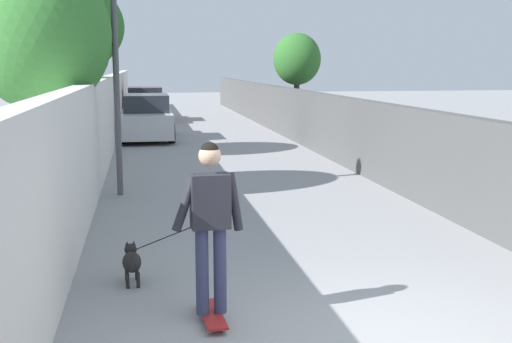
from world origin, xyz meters
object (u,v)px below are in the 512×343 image
(tree_left_far, at_px, (70,27))
(car_far, at_px, (145,105))
(tree_right_mid, at_px, (297,60))
(lamp_post, at_px, (115,35))
(car_near, at_px, (147,118))
(tree_left_distant, at_px, (40,34))
(dog, at_px, (132,261))
(person_skateboarder, at_px, (210,214))
(skateboard, at_px, (212,314))

(tree_left_far, relative_size, car_far, 1.18)
(tree_right_mid, bearing_deg, car_far, 46.34)
(lamp_post, height_order, car_near, lamp_post)
(tree_left_distant, bearing_deg, car_near, -11.37)
(tree_left_distant, relative_size, lamp_post, 0.99)
(car_near, distance_m, car_far, 7.31)
(tree_left_distant, xyz_separation_m, dog, (-5.21, -1.66, -2.83))
(lamp_post, distance_m, person_skateboarder, 6.97)
(person_skateboarder, xyz_separation_m, car_far, (23.50, 0.51, -0.39))
(person_skateboarder, xyz_separation_m, car_near, (16.19, 0.51, -0.39))
(lamp_post, bearing_deg, dog, -176.64)
(skateboard, distance_m, dog, 1.53)
(skateboard, bearing_deg, dog, 32.01)
(lamp_post, xyz_separation_m, car_near, (9.61, -0.60, -2.40))
(tree_left_far, distance_m, lamp_post, 5.61)
(dog, distance_m, car_far, 22.22)
(car_far, bearing_deg, lamp_post, 177.97)
(car_near, bearing_deg, tree_right_mid, -72.63)
(skateboard, bearing_deg, car_near, 1.81)
(tree_right_mid, relative_size, tree_left_far, 0.78)
(dog, height_order, car_near, car_near)
(person_skateboarder, xyz_separation_m, dog, (1.28, 0.80, -0.83))
(skateboard, distance_m, person_skateboarder, 1.04)
(tree_left_distant, height_order, dog, tree_left_distant)
(tree_left_distant, xyz_separation_m, lamp_post, (0.08, -1.35, 0.01))
(dog, height_order, car_far, car_far)
(tree_left_distant, xyz_separation_m, car_far, (17.01, -1.95, -2.39))
(tree_left_far, distance_m, dog, 11.33)
(tree_right_mid, height_order, car_far, tree_right_mid)
(lamp_post, height_order, person_skateboarder, lamp_post)
(lamp_post, relative_size, car_near, 1.07)
(person_skateboarder, bearing_deg, dog, 32.01)
(tree_left_distant, relative_size, car_near, 1.06)
(lamp_post, relative_size, person_skateboarder, 2.65)
(tree_right_mid, xyz_separation_m, skateboard, (-17.99, 5.26, -2.67))
(car_far, bearing_deg, car_near, 180.00)
(person_skateboarder, height_order, dog, person_skateboarder)
(tree_left_far, height_order, dog, tree_left_far)
(skateboard, relative_size, person_skateboarder, 0.47)
(dog, distance_m, car_near, 14.92)
(dog, bearing_deg, lamp_post, 3.36)
(tree_right_mid, relative_size, car_near, 0.87)
(tree_left_far, bearing_deg, tree_left_distant, -179.72)
(tree_left_far, height_order, car_far, tree_left_far)
(tree_left_far, xyz_separation_m, car_near, (4.19, -1.98, -2.84))
(tree_left_distant, bearing_deg, dog, -162.33)
(skateboard, xyz_separation_m, dog, (1.28, 0.80, 0.21))
(skateboard, bearing_deg, tree_right_mid, -16.29)
(person_skateboarder, distance_m, car_far, 23.51)
(tree_left_far, distance_m, tree_left_distant, 5.52)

